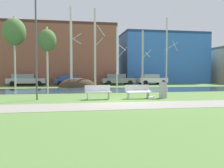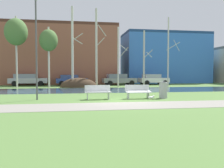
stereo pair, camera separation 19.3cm
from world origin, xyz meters
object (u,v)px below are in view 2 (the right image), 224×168
at_px(trash_bin, 163,90).
at_px(parked_van_nearest_silver, 28,79).
at_px(streetlamp, 36,32).
at_px(parked_wagon_fourth_white, 153,79).
at_px(bench_right, 138,91).
at_px(seagull, 151,97).
at_px(bench_left, 98,92).
at_px(parked_hatch_third_grey, 119,79).
at_px(parked_sedan_second_blue, 71,80).

relative_size(trash_bin, parked_van_nearest_silver, 0.22).
relative_size(streetlamp, parked_wagon_fourth_white, 1.52).
distance_m(bench_right, seagull, 0.97).
distance_m(bench_left, seagull, 3.30).
relative_size(bench_left, parked_wagon_fourth_white, 0.39).
bearing_deg(parked_hatch_third_grey, bench_right, -96.33).
relative_size(bench_right, seagull, 3.68).
bearing_deg(streetlamp, seagull, -7.46).
bearing_deg(parked_sedan_second_blue, bench_right, -74.96).
relative_size(bench_right, parked_sedan_second_blue, 0.39).
relative_size(parked_sedan_second_blue, parked_hatch_third_grey, 0.91).
distance_m(bench_right, trash_bin, 1.68).
bearing_deg(parked_van_nearest_silver, parked_wagon_fourth_white, -1.04).
relative_size(parked_van_nearest_silver, parked_hatch_third_grey, 1.06).
height_order(trash_bin, parked_wagon_fourth_white, parked_wagon_fourth_white).
xyz_separation_m(seagull, parked_sedan_second_blue, (-5.18, 17.29, 0.61)).
relative_size(bench_right, parked_wagon_fourth_white, 0.39).
bearing_deg(trash_bin, bench_left, 179.97).
bearing_deg(parked_hatch_third_grey, parked_sedan_second_blue, 176.34).
distance_m(bench_left, parked_sedan_second_blue, 16.82).
bearing_deg(parked_hatch_third_grey, streetlamp, -116.62).
bearing_deg(parked_sedan_second_blue, trash_bin, -69.73).
bearing_deg(bench_left, bench_right, 0.00).
height_order(bench_right, parked_sedan_second_blue, parked_sedan_second_blue).
height_order(streetlamp, parked_wagon_fourth_white, streetlamp).
bearing_deg(bench_right, parked_wagon_fourth_white, 67.94).
bearing_deg(bench_right, trash_bin, -0.09).
relative_size(trash_bin, streetlamp, 0.17).
bearing_deg(parked_sedan_second_blue, seagull, -73.32).
bearing_deg(bench_left, parked_hatch_third_grey, 75.07).
height_order(bench_right, parked_wagon_fourth_white, parked_wagon_fourth_white).
distance_m(trash_bin, parked_sedan_second_blue, 17.81).
bearing_deg(bench_left, streetlamp, 175.08).
xyz_separation_m(bench_left, seagull, (3.23, -0.59, -0.34)).
relative_size(trash_bin, parked_sedan_second_blue, 0.25).
relative_size(streetlamp, parked_sedan_second_blue, 1.51).
xyz_separation_m(trash_bin, seagull, (-0.99, -0.59, -0.41)).
height_order(trash_bin, parked_sedan_second_blue, parked_sedan_second_blue).
height_order(bench_left, streetlamp, streetlamp).
bearing_deg(bench_right, parked_van_nearest_silver, 120.68).
xyz_separation_m(bench_right, parked_van_nearest_silver, (-10.01, 16.88, 0.32)).
height_order(streetlamp, parked_sedan_second_blue, streetlamp).
height_order(bench_left, parked_hatch_third_grey, parked_hatch_third_grey).
bearing_deg(parked_wagon_fourth_white, parked_hatch_third_grey, -176.87).
distance_m(trash_bin, parked_hatch_third_grey, 16.31).
bearing_deg(parked_wagon_fourth_white, trash_bin, -106.90).
xyz_separation_m(bench_right, trash_bin, (1.68, -0.00, 0.07)).
bearing_deg(seagull, parked_sedan_second_blue, 106.68).
height_order(bench_right, seagull, bench_right).
relative_size(streetlamp, parked_van_nearest_silver, 1.29).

